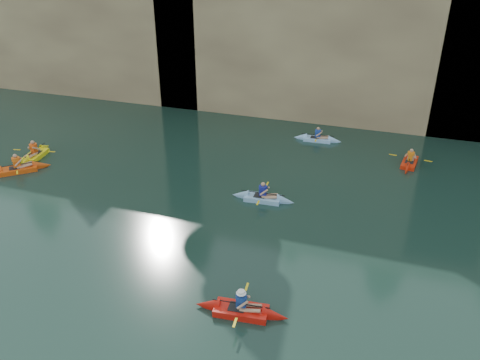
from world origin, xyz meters
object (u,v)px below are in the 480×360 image
(kayaker_ltblue_near, at_px, (263,198))
(kayaker_orange, at_px, (18,169))
(main_kayaker, at_px, (241,310))
(kayaker_red_far, at_px, (410,162))

(kayaker_ltblue_near, bearing_deg, kayaker_orange, -178.08)
(kayaker_ltblue_near, bearing_deg, main_kayaker, -82.20)
(main_kayaker, height_order, kayaker_red_far, main_kayaker)
(kayaker_ltblue_near, xyz_separation_m, kayaker_red_far, (6.61, 6.67, -0.01))
(kayaker_red_far, bearing_deg, kayaker_orange, 118.61)
(main_kayaker, distance_m, kayaker_ltblue_near, 7.81)
(kayaker_orange, xyz_separation_m, kayaker_red_far, (20.10, 7.94, -0.01))
(main_kayaker, bearing_deg, kayaker_orange, 150.80)
(kayaker_orange, height_order, kayaker_red_far, kayaker_orange)
(kayaker_orange, relative_size, kayaker_red_far, 0.93)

